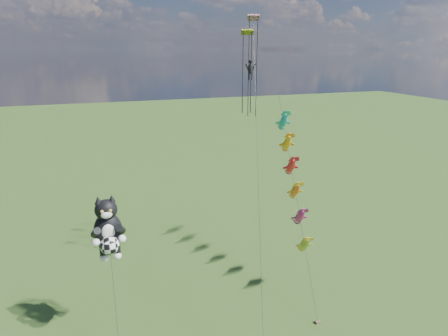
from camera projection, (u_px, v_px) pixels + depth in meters
name	position (u px, v px, depth m)	size (l,w,h in m)	color
cat_kite_rig	(108.00, 229.00, 27.83)	(2.42, 4.05, 11.83)	brown
fish_windsock_rig	(293.00, 179.00, 36.82)	(3.55, 15.63, 17.49)	brown
parafoil_rig	(251.00, 68.00, 33.89)	(6.29, 16.80, 25.08)	brown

